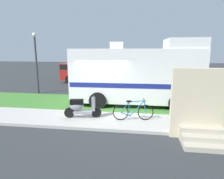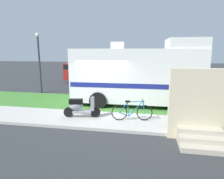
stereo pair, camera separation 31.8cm
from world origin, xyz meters
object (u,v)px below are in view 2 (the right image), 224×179
object	(u,v)px
scooter	(81,107)
street_lamp_post	(39,57)
pickup_truck_near	(193,78)
motorhome_rv	(138,74)
bottle_green	(191,124)
pickup_truck_far	(87,72)
bicycle	(132,112)
bottle_spare	(224,125)

from	to	relation	value
scooter	street_lamp_post	distance (m)	6.84
scooter	pickup_truck_near	xyz separation A→B (m)	(6.13, 7.43, 0.40)
pickup_truck_near	motorhome_rv	bearing A→B (deg)	-130.08
bottle_green	street_lamp_post	size ratio (longest dim) A/B	0.07
bottle_green	street_lamp_post	distance (m)	10.59
bottle_green	pickup_truck_far	bearing A→B (deg)	125.33
motorhome_rv	scooter	size ratio (longest dim) A/B	4.27
bicycle	pickup_truck_far	size ratio (longest dim) A/B	0.33
pickup_truck_far	bottle_green	distance (m)	12.59
pickup_truck_near	pickup_truck_far	world-z (taller)	pickup_truck_near
street_lamp_post	motorhome_rv	bearing A→B (deg)	-15.00
street_lamp_post	pickup_truck_near	bearing A→B (deg)	14.25
scooter	pickup_truck_near	size ratio (longest dim) A/B	0.27
motorhome_rv	scooter	distance (m)	3.85
motorhome_rv	pickup_truck_far	world-z (taller)	motorhome_rv
motorhome_rv	bicycle	xyz separation A→B (m)	(-0.08, -2.89, -1.20)
pickup_truck_far	bottle_spare	bearing A→B (deg)	-50.00
scooter	pickup_truck_near	bearing A→B (deg)	50.48
motorhome_rv	pickup_truck_near	distance (m)	5.99
bicycle	pickup_truck_near	size ratio (longest dim) A/B	0.29
motorhome_rv	scooter	xyz separation A→B (m)	(-2.30, -2.88, -1.12)
pickup_truck_near	street_lamp_post	distance (m)	11.13
bottle_spare	pickup_truck_near	bearing A→B (deg)	86.63
motorhome_rv	pickup_truck_near	size ratio (longest dim) A/B	1.17
bottle_spare	bottle_green	bearing A→B (deg)	-173.24
pickup_truck_far	scooter	bearing A→B (deg)	-74.16
pickup_truck_far	street_lamp_post	xyz separation A→B (m)	(-1.75, -5.18, 1.56)
pickup_truck_far	bottle_green	world-z (taller)	pickup_truck_far
motorhome_rv	bottle_green	distance (m)	4.15
bottle_green	pickup_truck_near	bearing A→B (deg)	77.93
bicycle	bottle_green	world-z (taller)	bicycle
motorhome_rv	street_lamp_post	bearing A→B (deg)	165.00
street_lamp_post	bottle_green	bearing A→B (deg)	-29.35
pickup_truck_far	motorhome_rv	bearing A→B (deg)	-53.97
pickup_truck_near	street_lamp_post	size ratio (longest dim) A/B	1.40
motorhome_rv	pickup_truck_far	size ratio (longest dim) A/B	1.32
pickup_truck_near	bottle_spare	size ratio (longest dim) A/B	22.28
scooter	street_lamp_post	xyz separation A→B (m)	(-4.56, 4.71, 1.93)
motorhome_rv	bicycle	distance (m)	3.13
scooter	pickup_truck_far	xyz separation A→B (m)	(-2.81, 9.89, 0.37)
bottle_spare	pickup_truck_far	bearing A→B (deg)	130.00
pickup_truck_near	street_lamp_post	xyz separation A→B (m)	(-10.69, -2.71, 1.53)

